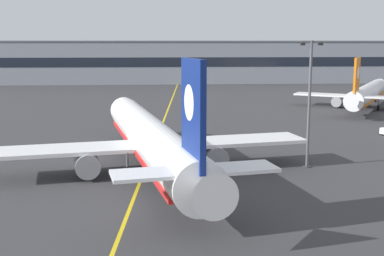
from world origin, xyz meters
TOP-DOWN VIEW (x-y plane):
  - ground_plane at (0.00, 0.00)m, footprint 400.00×400.00m
  - taxiway_centreline at (0.00, 30.00)m, footprint 13.80×179.52m
  - airliner_foreground at (-0.74, 9.36)m, footprint 32.33×41.27m
  - airliner_background at (40.10, 54.01)m, footprint 26.14×32.46m
  - apron_lamp_post at (15.20, 10.70)m, footprint 2.24×0.90m
  - terminal_building at (3.69, 118.93)m, footprint 169.22×12.40m

SIDE VIEW (x-z plane):
  - ground_plane at x=0.00m, z-range 0.00..0.00m
  - taxiway_centreline at x=0.00m, z-range 0.00..0.01m
  - airliner_background at x=40.10m, z-range -2.15..8.05m
  - airliner_foreground at x=-0.74m, z-range -2.46..9.19m
  - terminal_building at x=3.69m, z-range 0.01..13.17m
  - apron_lamp_post at x=15.20m, z-range 0.30..13.17m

